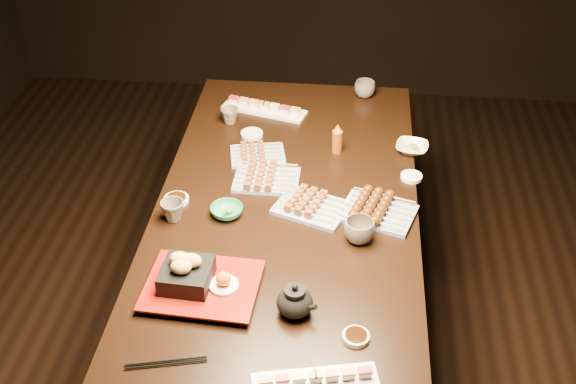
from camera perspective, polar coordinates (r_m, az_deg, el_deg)
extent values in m
cube|color=black|center=(2.73, -0.10, -7.34)|extent=(1.18, 1.92, 0.75)
imported|color=#2B8456|center=(2.44, -4.85, -1.52)|extent=(0.15, 0.15, 0.03)
imported|color=beige|center=(2.80, 9.77, 3.46)|extent=(0.14, 0.14, 0.03)
imported|color=brown|center=(2.43, -9.10, -1.48)|extent=(0.09, 0.09, 0.07)
imported|color=brown|center=(2.33, 5.65, -3.07)|extent=(0.10, 0.10, 0.08)
imported|color=brown|center=(2.94, -4.63, 6.03)|extent=(0.10, 0.10, 0.07)
imported|color=brown|center=(3.14, 6.09, 8.09)|extent=(0.09, 0.09, 0.07)
cylinder|color=maroon|center=(2.74, 3.91, 4.26)|extent=(0.05, 0.05, 0.12)
cylinder|color=white|center=(2.53, -8.81, -0.60)|extent=(0.09, 0.09, 0.02)
cylinder|color=white|center=(2.65, 9.73, 1.19)|extent=(0.08, 0.08, 0.01)
cylinder|color=white|center=(2.04, 5.39, -11.31)|extent=(0.08, 0.08, 0.01)
cylinder|color=white|center=(2.86, -2.87, 4.59)|extent=(0.10, 0.10, 0.02)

